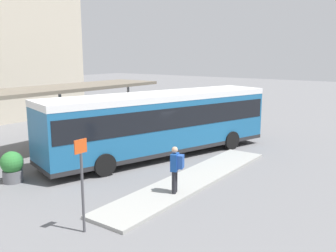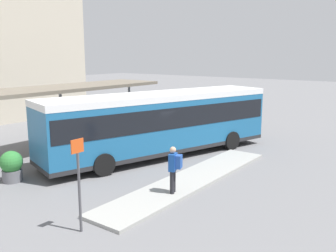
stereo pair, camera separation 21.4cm
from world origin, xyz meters
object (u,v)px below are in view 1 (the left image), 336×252
(pedestrian_waiting, at_px, (176,167))
(potted_planter_near_shelter, at_px, (75,149))
(city_bus, at_px, (161,120))
(bicycle_black, at_px, (229,120))
(platform_sign, at_px, (82,182))
(bicycle_yellow, at_px, (240,120))
(potted_planter_far_side, at_px, (12,166))

(pedestrian_waiting, distance_m, potted_planter_near_shelter, 6.23)
(city_bus, height_order, bicycle_black, city_bus)
(bicycle_black, bearing_deg, pedestrian_waiting, 115.71)
(pedestrian_waiting, height_order, potted_planter_near_shelter, pedestrian_waiting)
(city_bus, height_order, platform_sign, city_bus)
(city_bus, bearing_deg, platform_sign, -140.69)
(bicycle_yellow, bearing_deg, city_bus, -88.17)
(bicycle_yellow, bearing_deg, platform_sign, -78.69)
(pedestrian_waiting, relative_size, potted_planter_near_shelter, 1.29)
(city_bus, distance_m, bicycle_black, 9.87)
(bicycle_yellow, bearing_deg, bicycle_black, -158.11)
(bicycle_yellow, bearing_deg, potted_planter_far_side, -97.11)
(bicycle_yellow, distance_m, platform_sign, 18.45)
(bicycle_black, xyz_separation_m, potted_planter_far_side, (-16.50, 1.37, 0.29))
(pedestrian_waiting, height_order, bicycle_black, pedestrian_waiting)
(platform_sign, bearing_deg, city_bus, 22.02)
(pedestrian_waiting, bearing_deg, potted_planter_far_side, 3.24)
(potted_planter_far_side, bearing_deg, city_bus, -19.75)
(bicycle_black, bearing_deg, bicycle_yellow, -152.10)
(platform_sign, bearing_deg, potted_planter_near_shelter, 51.75)
(potted_planter_near_shelter, xyz_separation_m, potted_planter_far_side, (-3.20, 0.06, -0.05))
(city_bus, height_order, bicycle_yellow, city_bus)
(bicycle_yellow, distance_m, potted_planter_far_side, 16.96)
(city_bus, relative_size, bicycle_black, 7.32)
(city_bus, relative_size, platform_sign, 4.52)
(bicycle_black, xyz_separation_m, potted_planter_near_shelter, (-13.30, 1.30, 0.33))
(bicycle_black, relative_size, platform_sign, 0.62)
(bicycle_yellow, bearing_deg, pedestrian_waiting, -73.64)
(pedestrian_waiting, distance_m, potted_planter_far_side, 6.82)
(potted_planter_far_side, bearing_deg, platform_sign, -102.34)
(city_bus, height_order, pedestrian_waiting, city_bus)
(bicycle_yellow, relative_size, potted_planter_near_shelter, 1.32)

